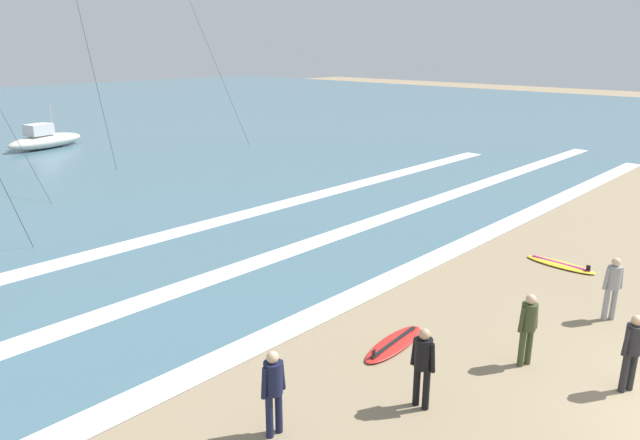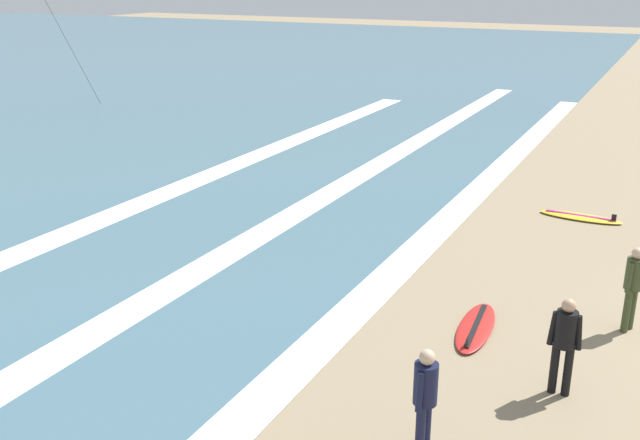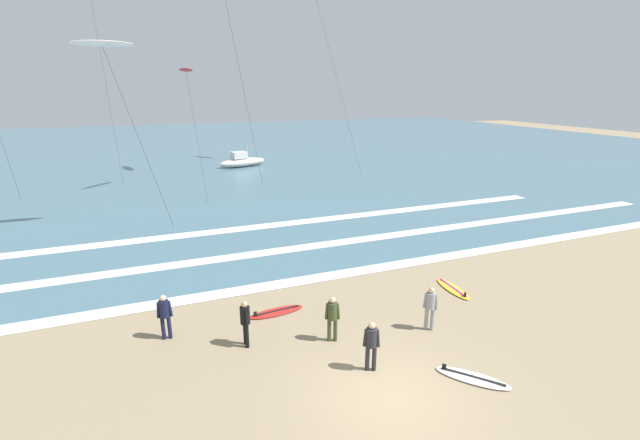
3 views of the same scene
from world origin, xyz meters
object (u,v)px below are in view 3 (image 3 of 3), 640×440
Objects in this scene: surfer_left_far at (245,319)px; surfboard_left_pile at (473,378)px; surfer_foreground_main at (165,313)px; offshore_boat at (242,161)px; surfboard_foreground_flat at (276,312)px; kite_red_high_left at (186,71)px; surfboard_near_water at (453,288)px; surfer_mid_group at (371,342)px; kite_white_mid_center at (102,45)px; surfer_right_near at (332,315)px; surfer_left_near at (430,305)px.

surfer_left_far is 0.81× the size of surfboard_left_pile.
surfer_foreground_main is 0.81× the size of surfboard_left_pile.
offshore_boat is at bearing 88.56° from surfboard_left_pile.
surfboard_foreground_flat is 0.15× the size of kite_red_high_left.
surfboard_left_pile is at bearing -35.40° from surfer_left_far.
surfboard_near_water is 33.57m from kite_red_high_left.
surfer_mid_group is 0.15× the size of kite_white_mid_center.
surfer_left_far and surfer_right_near have the same top height.
surfer_left_near is 0.75× the size of surfboard_near_water.
surfboard_near_water is 32.33m from offshore_boat.
surfboard_left_pile is at bearing -47.78° from surfer_right_near.
surfer_mid_group is 0.11× the size of kite_red_high_left.
surfer_foreground_main is 9.80m from surfboard_left_pile.
surfer_left_near is 21.24m from kite_white_mid_center.
surfer_left_far is 8.95m from surfboard_near_water.
surfer_mid_group is 1.00× the size of surfer_foreground_main.
surfer_left_near reaches higher than surfboard_near_water.
surfboard_left_pile is (8.10, -5.44, -0.91)m from surfer_foreground_main.
surfer_foreground_main is 16.43m from kite_white_mid_center.
kite_white_mid_center reaches higher than surfboard_left_pile.
surfer_mid_group is at bearing -87.44° from kite_red_high_left.
surfboard_near_water is at bearing -76.98° from kite_red_high_left.
kite_red_high_left is at bearing 89.78° from surfboard_foreground_flat.
surfboard_foreground_flat is at bearing 173.81° from surfboard_near_water.
surfer_mid_group is 21.03m from kite_white_mid_center.
kite_red_high_left reaches higher than surfboard_near_water.
kite_red_high_left reaches higher than surfboard_foreground_flat.
kite_red_high_left reaches higher than surfer_left_near.
surfboard_foreground_flat is (-1.23, 2.45, -0.91)m from surfer_right_near.
kite_white_mid_center reaches higher than surfboard_near_water.
surfboard_near_water is at bearing -6.19° from surfboard_foreground_flat.
offshore_boat is at bearing 80.68° from surfboard_foreground_flat.
surfboard_left_pile is 37.77m from kite_red_high_left.
kite_white_mid_center is at bearing -120.35° from offshore_boat.
surfer_left_far is at bearing 140.62° from surfer_mid_group.
surfer_left_near is at bearing -90.91° from offshore_boat.
surfer_mid_group and surfer_right_near have the same top height.
surfer_foreground_main is 33.03m from offshore_boat.
kite_red_high_left is at bearing 91.92° from surfer_right_near.
surfboard_left_pile is at bearing -62.64° from kite_white_mid_center.
surfboard_near_water is 0.14× the size of kite_red_high_left.
surfboard_left_pile is 23.59m from kite_white_mid_center.
offshore_boat is (3.48, 35.74, -0.40)m from surfer_mid_group.
surfer_foreground_main is 3.99m from surfboard_foreground_flat.
surfer_left_far is 0.75× the size of surfboard_near_water.
surfboard_foreground_flat is at bearing -67.08° from kite_white_mid_center.
surfboard_foreground_flat is (-4.62, 3.03, -0.91)m from surfer_left_near.
surfer_foreground_main is 0.15× the size of kite_white_mid_center.
kite_white_mid_center is at bearing 113.50° from surfer_right_near.
surfboard_near_water is (2.75, 2.23, -0.91)m from surfer_left_near.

